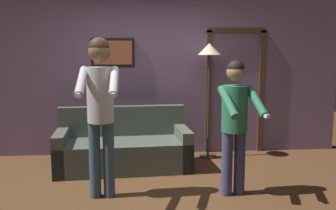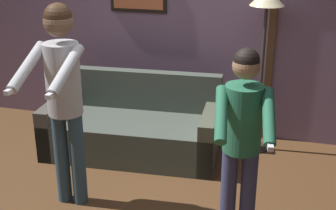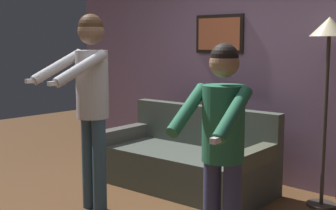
{
  "view_description": "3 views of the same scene",
  "coord_description": "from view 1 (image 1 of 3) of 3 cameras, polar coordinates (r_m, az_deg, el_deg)",
  "views": [
    {
      "loc": [
        -0.21,
        -4.19,
        1.66
      ],
      "look_at": [
        0.15,
        0.03,
        1.08
      ],
      "focal_mm": 40.0,
      "sensor_mm": 36.0,
      "label": 1
    },
    {
      "loc": [
        1.25,
        -3.34,
        2.43
      ],
      "look_at": [
        0.29,
        0.11,
        1.04
      ],
      "focal_mm": 50.0,
      "sensor_mm": 36.0,
      "label": 2
    },
    {
      "loc": [
        2.84,
        -2.6,
        1.61
      ],
      "look_at": [
        0.35,
        0.05,
        1.1
      ],
      "focal_mm": 50.0,
      "sensor_mm": 36.0,
      "label": 3
    }
  ],
  "objects": [
    {
      "name": "person_standing_right",
      "position": [
        4.39,
        10.19,
        -1.68
      ],
      "size": [
        0.5,
        0.6,
        1.59
      ],
      "color": "#3B3E69",
      "rests_on": "ground_plane"
    },
    {
      "name": "person_standing_left",
      "position": [
        4.27,
        -10.29,
        0.68
      ],
      "size": [
        0.44,
        0.73,
        1.84
      ],
      "color": "#324D61",
      "rests_on": "ground_plane"
    },
    {
      "name": "ground_plane",
      "position": [
        4.51,
        -1.89,
        -13.77
      ],
      "size": [
        12.0,
        12.0,
        0.0
      ],
      "primitive_type": "plane",
      "color": "brown"
    },
    {
      "name": "back_wall_assembly",
      "position": [
        6.18,
        -2.75,
        4.52
      ],
      "size": [
        6.4,
        0.1,
        2.6
      ],
      "color": "slate",
      "rests_on": "ground_plane"
    },
    {
      "name": "torchiere_lamp",
      "position": [
        5.92,
        6.29,
        6.69
      ],
      "size": [
        0.36,
        0.36,
        1.82
      ],
      "color": "#332D28",
      "rests_on": "ground_plane"
    },
    {
      "name": "couch",
      "position": [
        5.52,
        -6.81,
        -6.72
      ],
      "size": [
        1.96,
        0.98,
        0.87
      ],
      "color": "#4A534A",
      "rests_on": "ground_plane"
    }
  ]
}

